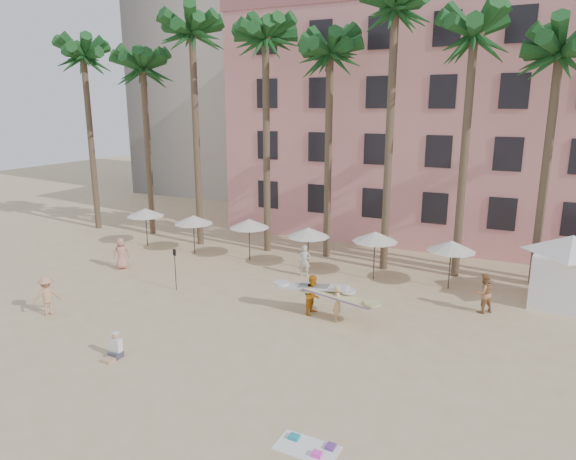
% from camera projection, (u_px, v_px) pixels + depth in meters
% --- Properties ---
extents(ground, '(120.00, 120.00, 0.00)m').
position_uv_depth(ground, '(199.00, 368.00, 18.89)').
color(ground, '#D1B789').
rests_on(ground, ground).
extents(pink_hotel, '(35.00, 14.00, 16.00)m').
position_uv_depth(pink_hotel, '(485.00, 125.00, 36.88)').
color(pink_hotel, pink).
rests_on(pink_hotel, ground).
extents(palm_row, '(44.40, 5.40, 16.30)m').
position_uv_depth(palm_row, '(352.00, 40.00, 28.75)').
color(palm_row, brown).
rests_on(palm_row, ground).
extents(umbrella_row, '(22.50, 2.70, 2.73)m').
position_uv_depth(umbrella_row, '(277.00, 227.00, 30.55)').
color(umbrella_row, '#332B23').
rests_on(umbrella_row, ground).
extents(cabana, '(4.95, 4.95, 3.50)m').
position_uv_depth(cabana, '(570.00, 264.00, 24.31)').
color(cabana, white).
rests_on(cabana, ground).
extents(beach_towel, '(1.83, 1.06, 0.14)m').
position_uv_depth(beach_towel, '(309.00, 447.00, 14.49)').
color(beach_towel, white).
rests_on(beach_towel, ground).
extents(carrier_yellow, '(3.32, 1.08, 1.63)m').
position_uv_depth(carrier_yellow, '(338.00, 300.00, 22.88)').
color(carrier_yellow, '#DCB67C').
rests_on(carrier_yellow, ground).
extents(carrier_white, '(3.24, 1.09, 1.85)m').
position_uv_depth(carrier_white, '(314.00, 293.00, 23.63)').
color(carrier_white, orange).
rests_on(carrier_white, ground).
extents(beachgoers, '(20.99, 11.02, 1.91)m').
position_uv_depth(beachgoers, '(222.00, 279.00, 25.79)').
color(beachgoers, tan).
rests_on(beachgoers, ground).
extents(paddle, '(0.18, 0.04, 2.23)m').
position_uv_depth(paddle, '(175.00, 264.00, 26.51)').
color(paddle, black).
rests_on(paddle, ground).
extents(seated_man, '(0.44, 0.77, 1.01)m').
position_uv_depth(seated_man, '(115.00, 349.00, 19.59)').
color(seated_man, '#3F3F4C').
rests_on(seated_man, ground).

